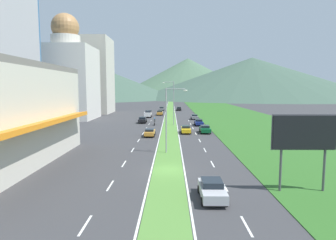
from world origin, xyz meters
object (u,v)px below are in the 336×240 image
car_3 (194,117)px  motorcycle_rider (155,122)px  car_6 (186,129)px  car_9 (212,189)px  street_lamp_near (169,116)px  car_0 (150,132)px  car_1 (199,122)px  car_2 (179,109)px  car_7 (143,120)px  billboard_roadside (304,135)px  car_8 (160,113)px  street_lamp_mid (173,101)px  pickup_truck_0 (148,114)px  car_4 (162,109)px  car_5 (205,129)px

car_3 → motorcycle_rider: (-10.53, -13.38, 0.02)m
car_6 → car_9: size_ratio=1.05×
street_lamp_near → car_0: street_lamp_near is taller
car_1 → car_2: car_1 is taller
car_0 → car_7: size_ratio=1.06×
billboard_roadside → car_8: bearing=101.8°
street_lamp_mid → billboard_roadside: (10.66, -44.19, -1.05)m
car_2 → pickup_truck_0: pickup_truck_0 is taller
billboard_roadside → motorcycle_rider: (-14.91, 44.22, -4.05)m
street_lamp_mid → car_0: (-4.22, -15.67, -5.13)m
street_lamp_near → car_2: (3.39, 76.07, -4.31)m
car_8 → motorcycle_rider: 26.27m
car_3 → car_7: bearing=-58.1°
car_2 → street_lamp_mid: bearing=-3.4°
car_0 → car_2: car_2 is taller
car_2 → car_7: 42.93m
car_2 → motorcycle_rider: motorcycle_rider is taller
billboard_roadside → car_7: 52.42m
billboard_roadside → street_lamp_mid: bearing=103.6°
car_4 → car_6: size_ratio=0.91×
street_lamp_mid → car_4: bearing=95.0°
street_lamp_near → car_8: size_ratio=2.04×
street_lamp_mid → car_5: 14.25m
car_5 → motorcycle_rider: (-10.56, 11.76, -0.02)m
pickup_truck_0 → car_7: bearing=179.2°
car_0 → pickup_truck_0: pickup_truck_0 is taller
billboard_roadside → car_7: billboard_roadside is taller
street_lamp_near → car_9: size_ratio=2.03×
car_6 → car_1: bearing=163.0°
billboard_roadside → car_1: size_ratio=1.41×
street_lamp_mid → car_3: size_ratio=2.54×
car_5 → pickup_truck_0: pickup_truck_0 is taller
street_lamp_near → car_1: 30.68m
street_lamp_mid → car_7: (-7.57, 4.80, -5.07)m
car_6 → car_0: bearing=-61.5°
billboard_roadside → motorcycle_rider: size_ratio=3.26×
car_6 → car_7: bearing=-148.9°
billboard_roadside → car_3: size_ratio=1.60×
car_5 → car_9: car_9 is taller
car_3 → car_5: bearing=0.1°
car_3 → car_5: car_5 is taller
car_1 → car_9: size_ratio=1.08×
car_2 → car_0: bearing=-6.4°
motorcycle_rider → car_9: bearing=-171.2°
car_3 → car_6: (-3.73, -25.41, 0.03)m
street_lamp_mid → car_6: bearing=-78.0°
car_9 → billboard_roadside: bearing=102.4°
car_6 → car_7: size_ratio=1.02×
street_lamp_near → car_6: size_ratio=1.94×
car_2 → car_3: car_2 is taller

